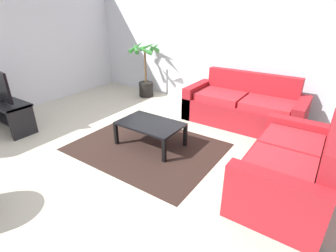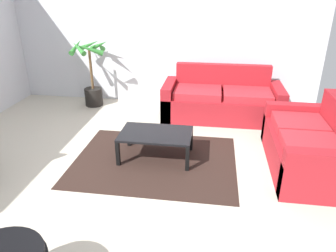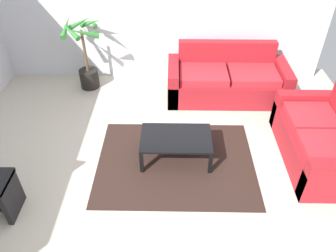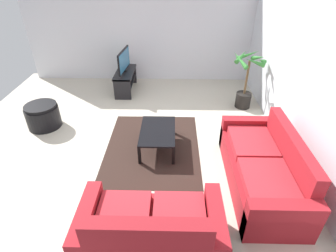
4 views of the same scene
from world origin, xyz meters
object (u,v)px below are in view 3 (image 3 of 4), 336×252
couch_main (227,81)px  couch_loveseat (321,142)px  potted_palm (86,59)px  coffee_table (176,140)px

couch_main → couch_loveseat: size_ratio=1.25×
potted_palm → couch_loveseat: bearing=-27.2°
coffee_table → couch_loveseat: bearing=1.0°
couch_loveseat → potted_palm: size_ratio=1.28×
couch_main → potted_palm: bearing=173.9°
coffee_table → potted_palm: bearing=130.3°
couch_main → couch_loveseat: same height
couch_main → coffee_table: couch_main is taller
couch_main → potted_palm: 2.55m
couch_loveseat → potted_palm: 4.09m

